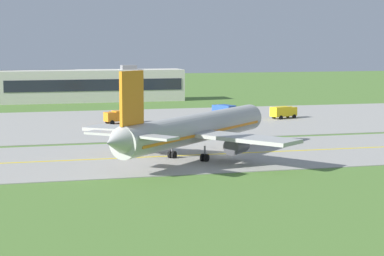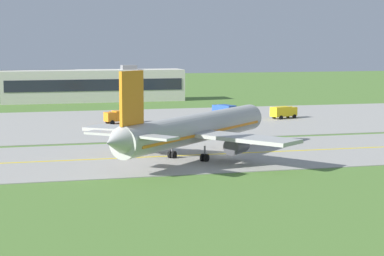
% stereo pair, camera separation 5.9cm
% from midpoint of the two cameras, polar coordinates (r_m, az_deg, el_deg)
% --- Properties ---
extents(ground_plane, '(500.00, 500.00, 0.00)m').
position_cam_midpoint_polar(ground_plane, '(100.85, 2.56, -2.16)').
color(ground_plane, '#517A33').
extents(taxiway_strip, '(240.00, 28.00, 0.10)m').
position_cam_midpoint_polar(taxiway_strip, '(100.84, 2.56, -2.13)').
color(taxiway_strip, '#9E9B93').
rests_on(taxiway_strip, ground).
extents(apron_pad, '(140.00, 52.00, 0.10)m').
position_cam_midpoint_polar(apron_pad, '(143.55, 1.37, 0.63)').
color(apron_pad, '#9E9B93').
rests_on(apron_pad, ground).
extents(taxiway_centreline, '(220.00, 0.60, 0.01)m').
position_cam_midpoint_polar(taxiway_centreline, '(100.83, 2.56, -2.10)').
color(taxiway_centreline, yellow).
rests_on(taxiway_centreline, taxiway_strip).
extents(airplane_lead, '(31.48, 30.98, 12.70)m').
position_cam_midpoint_polar(airplane_lead, '(96.51, 0.14, -0.10)').
color(airplane_lead, '#ADADA8').
rests_on(airplane_lead, ground).
extents(service_truck_baggage, '(6.33, 4.10, 2.60)m').
position_cam_midpoint_polar(service_truck_baggage, '(147.72, 7.44, 1.33)').
color(service_truck_baggage, yellow).
rests_on(service_truck_baggage, ground).
extents(service_truck_fuel, '(3.99, 6.34, 2.60)m').
position_cam_midpoint_polar(service_truck_fuel, '(150.87, 2.61, 1.50)').
color(service_truck_fuel, '#264CA5').
rests_on(service_truck_fuel, ground).
extents(service_truck_catering, '(6.34, 3.91, 2.60)m').
position_cam_midpoint_polar(service_truck_catering, '(138.62, -5.93, 0.98)').
color(service_truck_catering, orange).
rests_on(service_truck_catering, ground).
extents(terminal_building, '(48.62, 9.56, 9.71)m').
position_cam_midpoint_polar(terminal_building, '(190.67, -8.04, 3.43)').
color(terminal_building, beige).
rests_on(terminal_building, ground).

